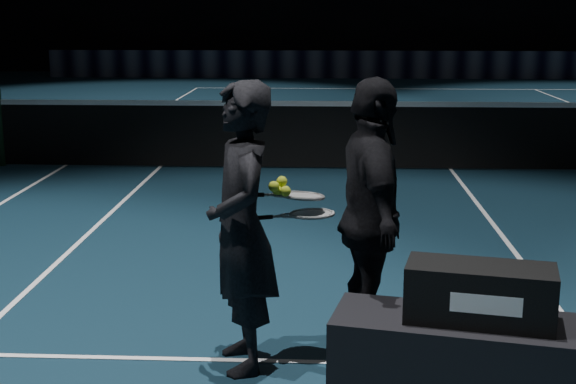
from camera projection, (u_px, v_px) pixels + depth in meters
The scene contains 14 objects.
floor at pixel (451, 170), 11.22m from camera, with size 36.00×36.00×0.00m, color #0E2633.
court_lines at pixel (451, 169), 11.22m from camera, with size 10.98×23.78×0.01m, color white, non-canonical shape.
net_post_left at pixel (0, 128), 11.41m from camera, with size 0.10×0.10×1.10m, color black.
net_mesh at pixel (452, 138), 11.12m from camera, with size 12.80×0.02×0.86m, color black.
net_tape at pixel (454, 104), 11.02m from camera, with size 12.80×0.03×0.07m, color white.
sponsor_backdrop at pixel (381, 65), 26.22m from camera, with size 22.00×0.15×0.90m, color black.
player_bench at pixel (476, 361), 4.52m from camera, with size 1.62×0.54×0.49m, color black.
racket_bag at pixel (480, 293), 4.43m from camera, with size 0.81×0.35×0.32m, color black.
bag_signature at pixel (486, 305), 4.26m from camera, with size 0.38×0.00×0.11m, color white.
player_a at pixel (241, 228), 4.84m from camera, with size 0.65×0.43×1.78m, color black.
player_b at pixel (372, 218), 5.08m from camera, with size 1.04×0.43×1.78m, color black.
racket_lower at pixel (312, 214), 4.96m from camera, with size 0.68×0.22×0.03m, color black, non-canonical shape.
racket_upper at pixel (302, 196), 4.96m from camera, with size 0.68×0.22×0.03m, color black, non-canonical shape.
tennis_balls at pixel (282, 188), 4.87m from camera, with size 0.12×0.10×0.12m, color gold, non-canonical shape.
Camera 1 is at (-1.74, -11.11, 2.18)m, focal length 50.00 mm.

